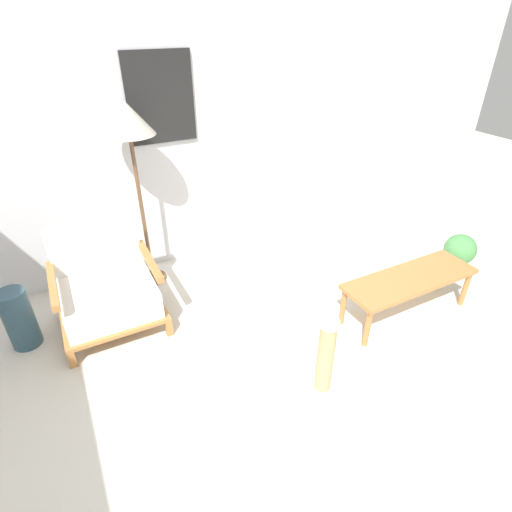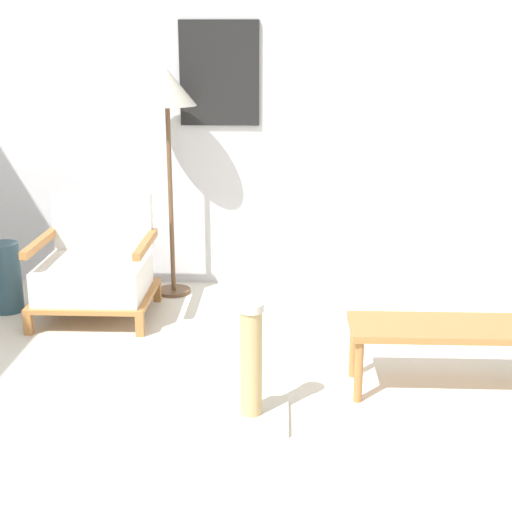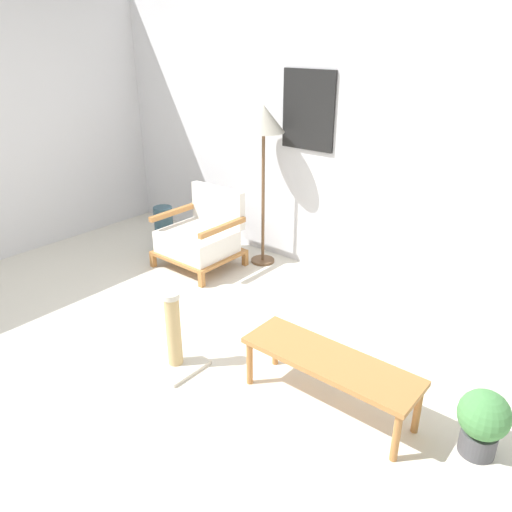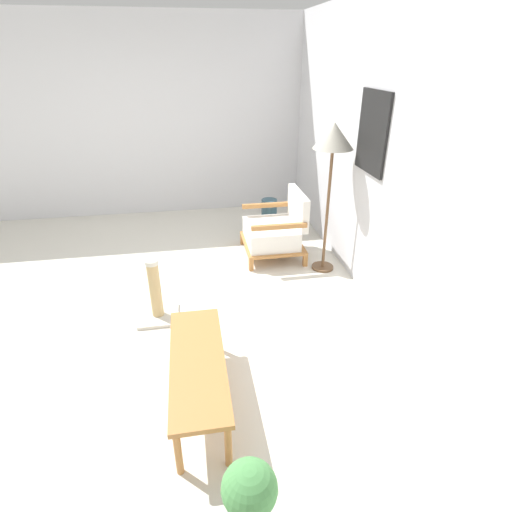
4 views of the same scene
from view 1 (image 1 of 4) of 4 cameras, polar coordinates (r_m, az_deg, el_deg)
The scene contains 8 objects.
ground_plane at distance 2.66m, azimuth 11.05°, elevation -23.33°, with size 14.00×14.00×0.00m, color silver.
wall_back at distance 3.74m, azimuth -10.24°, elevation 18.66°, with size 8.00×0.09×2.70m.
armchair at distance 3.30m, azimuth -20.44°, elevation -4.63°, with size 0.75×0.68×0.77m.
floor_lamp at distance 3.34m, azimuth -17.74°, elevation 16.99°, with size 0.40×0.40×1.60m.
coffee_table at distance 3.41m, azimuth 21.12°, elevation -3.42°, with size 1.14×0.37×0.37m.
vase at distance 3.42m, azimuth -30.75°, elevation -7.72°, with size 0.21×0.21×0.48m, color #2D4C5B.
potted_plant at distance 4.18m, azimuth 27.00°, elevation 0.38°, with size 0.29×0.29×0.41m.
scratching_post at distance 2.69m, azimuth 9.70°, elevation -15.47°, with size 0.36×0.36×0.60m.
Camera 1 is at (-1.11, -1.11, 2.15)m, focal length 28.00 mm.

